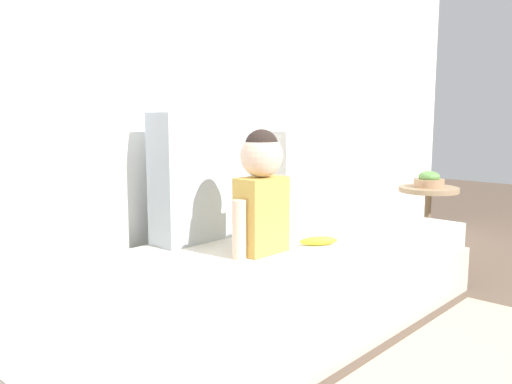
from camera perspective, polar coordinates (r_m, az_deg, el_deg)
The scene contains 10 objects.
ground_plane at distance 2.36m, azimuth -0.02°, elevation -15.14°, with size 12.00×12.00×0.00m, color brown.
back_wall at distance 2.59m, azimuth -9.51°, elevation 12.10°, with size 5.62×0.10×2.23m, color white.
couch at distance 2.30m, azimuth -0.02°, elevation -10.92°, with size 2.42×0.87×0.37m.
throw_pillow_left at distance 2.02m, azimuth -22.04°, elevation -1.48°, with size 0.57×0.16×0.49m, color silver.
throw_pillow_center at distance 2.43m, azimuth -5.90°, elevation 1.66°, with size 0.48×0.16×0.58m, color #B2BCC6.
throw_pillow_right at distance 2.98m, azimuth 4.98°, elevation 1.99°, with size 0.48×0.16×0.48m, color silver.
toddler at distance 2.17m, azimuth 0.63°, elevation 0.40°, with size 0.32×0.18×0.51m.
banana at distance 2.35m, azimuth 6.72°, elevation -5.22°, with size 0.17×0.04×0.04m, color yellow.
side_table at distance 3.48m, azimuth 17.92°, elevation -1.39°, with size 0.36×0.36×0.49m.
fruit_bowl at distance 3.46m, azimuth 18.03°, elevation 1.18°, with size 0.18×0.18×0.10m.
Camera 1 is at (-1.60, -1.47, 0.94)m, focal length 37.38 mm.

